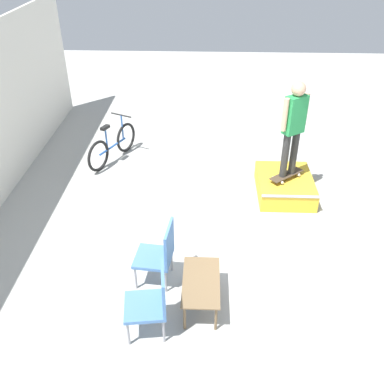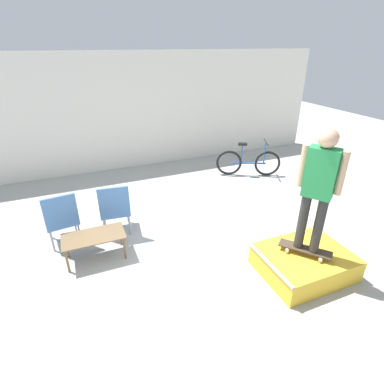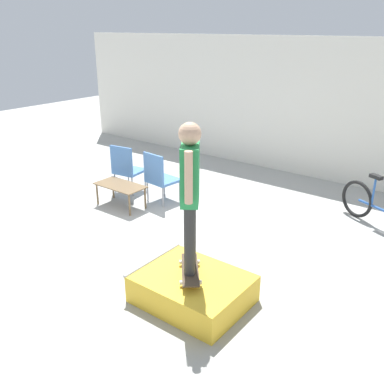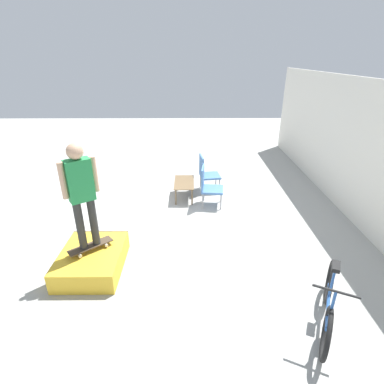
{
  "view_description": "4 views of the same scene",
  "coord_description": "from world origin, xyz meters",
  "px_view_note": "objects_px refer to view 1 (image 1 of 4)",
  "views": [
    {
      "loc": [
        -5.3,
        0.67,
        4.55
      ],
      "look_at": [
        0.32,
        0.9,
        0.91
      ],
      "focal_mm": 40.0,
      "sensor_mm": 36.0,
      "label": 1
    },
    {
      "loc": [
        -1.19,
        -3.5,
        3.16
      ],
      "look_at": [
        0.58,
        0.8,
        0.84
      ],
      "focal_mm": 28.0,
      "sensor_mm": 36.0,
      "label": 2
    },
    {
      "loc": [
        4.45,
        -4.37,
        3.2
      ],
      "look_at": [
        0.6,
        0.64,
        0.72
      ],
      "focal_mm": 40.0,
      "sensor_mm": 36.0,
      "label": 3
    },
    {
      "loc": [
        5.99,
        0.86,
        3.41
      ],
      "look_at": [
        0.31,
        0.91,
        0.81
      ],
      "focal_mm": 28.0,
      "sensor_mm": 36.0,
      "label": 4
    }
  ],
  "objects_px": {
    "skateboard_on_ramp": "(287,175)",
    "person_skater": "(294,122)",
    "coffee_table": "(201,284)",
    "patio_chair_left": "(153,299)",
    "patio_chair_right": "(160,252)",
    "skate_ramp_box": "(285,186)",
    "bicycle": "(113,145)"
  },
  "relations": [
    {
      "from": "coffee_table",
      "to": "patio_chair_right",
      "type": "distance_m",
      "value": 0.76
    },
    {
      "from": "person_skater",
      "to": "patio_chair_left",
      "type": "height_order",
      "value": "person_skater"
    },
    {
      "from": "coffee_table",
      "to": "person_skater",
      "type": "bearing_deg",
      "value": -28.6
    },
    {
      "from": "patio_chair_right",
      "to": "skate_ramp_box",
      "type": "bearing_deg",
      "value": 144.96
    },
    {
      "from": "coffee_table",
      "to": "skateboard_on_ramp",
      "type": "bearing_deg",
      "value": -28.6
    },
    {
      "from": "person_skater",
      "to": "patio_chair_right",
      "type": "height_order",
      "value": "person_skater"
    },
    {
      "from": "patio_chair_right",
      "to": "patio_chair_left",
      "type": "bearing_deg",
      "value": 6.28
    },
    {
      "from": "skateboard_on_ramp",
      "to": "coffee_table",
      "type": "relative_size",
      "value": 0.73
    },
    {
      "from": "skateboard_on_ramp",
      "to": "person_skater",
      "type": "distance_m",
      "value": 1.08
    },
    {
      "from": "skateboard_on_ramp",
      "to": "patio_chair_left",
      "type": "height_order",
      "value": "patio_chair_left"
    },
    {
      "from": "skate_ramp_box",
      "to": "bicycle",
      "type": "height_order",
      "value": "bicycle"
    },
    {
      "from": "coffee_table",
      "to": "bicycle",
      "type": "xyz_separation_m",
      "value": [
        4.1,
        2.01,
        -0.02
      ]
    },
    {
      "from": "patio_chair_left",
      "to": "coffee_table",
      "type": "bearing_deg",
      "value": 118.87
    },
    {
      "from": "coffee_table",
      "to": "skate_ramp_box",
      "type": "bearing_deg",
      "value": -28.25
    },
    {
      "from": "skate_ramp_box",
      "to": "person_skater",
      "type": "distance_m",
      "value": 1.34
    },
    {
      "from": "patio_chair_right",
      "to": "person_skater",
      "type": "bearing_deg",
      "value": 144.5
    },
    {
      "from": "skateboard_on_ramp",
      "to": "coffee_table",
      "type": "bearing_deg",
      "value": -158.3
    },
    {
      "from": "person_skater",
      "to": "skateboard_on_ramp",
      "type": "bearing_deg",
      "value": 145.42
    },
    {
      "from": "skate_ramp_box",
      "to": "patio_chair_left",
      "type": "distance_m",
      "value": 3.97
    },
    {
      "from": "skate_ramp_box",
      "to": "skateboard_on_ramp",
      "type": "distance_m",
      "value": 0.26
    },
    {
      "from": "bicycle",
      "to": "patio_chair_right",
      "type": "bearing_deg",
      "value": -133.6
    },
    {
      "from": "patio_chair_right",
      "to": "skateboard_on_ramp",
      "type": "bearing_deg",
      "value": 144.5
    },
    {
      "from": "person_skater",
      "to": "skate_ramp_box",
      "type": "bearing_deg",
      "value": 61.21
    },
    {
      "from": "skate_ramp_box",
      "to": "coffee_table",
      "type": "height_order",
      "value": "coffee_table"
    },
    {
      "from": "skate_ramp_box",
      "to": "patio_chair_right",
      "type": "distance_m",
      "value": 3.27
    },
    {
      "from": "bicycle",
      "to": "patio_chair_left",
      "type": "bearing_deg",
      "value": -137.47
    },
    {
      "from": "skate_ramp_box",
      "to": "patio_chair_right",
      "type": "bearing_deg",
      "value": 138.66
    },
    {
      "from": "skate_ramp_box",
      "to": "bicycle",
      "type": "xyz_separation_m",
      "value": [
        1.22,
        3.56,
        0.18
      ]
    },
    {
      "from": "patio_chair_left",
      "to": "patio_chair_right",
      "type": "height_order",
      "value": "same"
    },
    {
      "from": "skateboard_on_ramp",
      "to": "coffee_table",
      "type": "height_order",
      "value": "skateboard_on_ramp"
    },
    {
      "from": "skateboard_on_ramp",
      "to": "bicycle",
      "type": "xyz_separation_m",
      "value": [
        1.26,
        3.57,
        -0.08
      ]
    },
    {
      "from": "coffee_table",
      "to": "patio_chair_right",
      "type": "xyz_separation_m",
      "value": [
        0.45,
        0.6,
        0.16
      ]
    }
  ]
}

